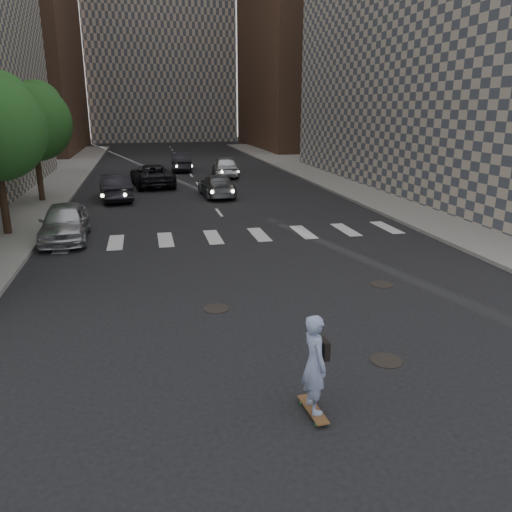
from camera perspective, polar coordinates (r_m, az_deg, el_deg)
The scene contains 15 objects.
ground at distance 13.10m, azimuth 4.97°, elevation -7.29°, with size 160.00×160.00×0.00m, color black.
sidewalk_right at distance 36.66m, azimuth 17.47°, elevation 7.75°, with size 13.00×80.00×0.15m, color gray.
building_right at distance 37.64m, azimuth 26.05°, elevation 23.84°, with size 15.00×33.00×22.00m.
tower_right at distance 71.62m, azimuth 7.75°, elevation 26.80°, with size 18.00×24.00×36.00m, color brown.
tree_c at distance 31.07m, azimuth -24.06°, elevation 14.11°, with size 4.20×4.20×6.60m.
manhole_a at distance 11.45m, azimuth 14.67°, elevation -11.48°, with size 0.70×0.70×0.02m, color black.
manhole_b at distance 13.77m, azimuth -4.56°, elevation -6.01°, with size 0.70×0.70×0.02m, color black.
manhole_c at distance 16.01m, azimuth 14.15°, elevation -3.16°, with size 0.70×0.70×0.02m, color black.
skateboarder at distance 8.97m, azimuth 6.74°, elevation -12.11°, with size 0.50×0.98×1.92m.
silver_sedan at distance 21.95m, azimuth -21.01°, elevation 3.64°, with size 1.80×4.48×1.53m, color #B5B6BC.
traffic_car_a at distance 30.71m, azimuth -15.77°, elevation 7.58°, with size 1.61×4.61×1.52m, color black.
traffic_car_b at distance 30.89m, azimuth -4.49°, elevation 8.00°, with size 1.84×4.52×1.31m, color #565A5E.
traffic_car_c at distance 35.49m, azimuth -11.81°, elevation 9.01°, with size 2.52×5.46×1.52m, color black.
traffic_car_d at distance 39.75m, azimuth -3.54°, elevation 10.20°, with size 1.92×4.76×1.62m, color silver.
traffic_car_e at distance 43.74m, azimuth -8.47°, elevation 10.58°, with size 1.61×4.61×1.52m, color black.
Camera 1 is at (-3.70, -11.39, 5.32)m, focal length 35.00 mm.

